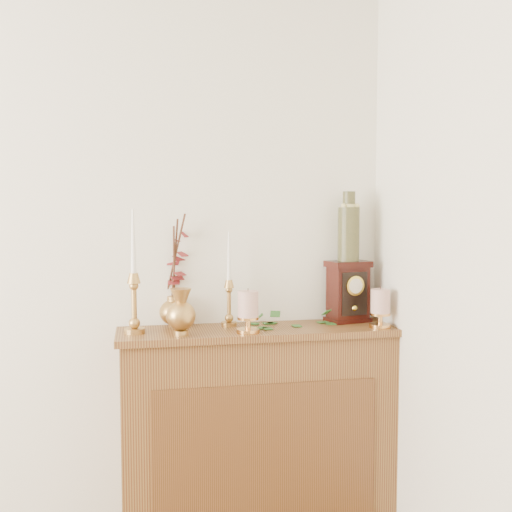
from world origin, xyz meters
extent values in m
cube|color=brown|center=(1.40, 2.10, 0.45)|extent=(1.20, 0.30, 0.90)
cube|color=brown|center=(1.40, 1.95, 0.41)|extent=(0.96, 0.01, 0.63)
cube|color=brown|center=(1.40, 2.10, 0.92)|extent=(1.24, 0.34, 0.03)
cylinder|color=tan|center=(0.86, 2.08, 0.94)|extent=(0.09, 0.09, 0.02)
sphere|color=tan|center=(0.86, 2.08, 0.97)|extent=(0.05, 0.05, 0.05)
cylinder|color=tan|center=(0.86, 2.08, 1.05)|extent=(0.02, 0.02, 0.15)
sphere|color=tan|center=(0.86, 2.08, 1.13)|extent=(0.04, 0.04, 0.04)
cone|color=tan|center=(0.86, 2.08, 1.16)|extent=(0.06, 0.06, 0.04)
cone|color=white|center=(0.86, 2.08, 1.32)|extent=(0.02, 0.02, 0.27)
cylinder|color=tan|center=(1.28, 2.17, 0.94)|extent=(0.07, 0.07, 0.02)
sphere|color=tan|center=(1.28, 2.17, 0.97)|extent=(0.04, 0.04, 0.04)
cylinder|color=tan|center=(1.28, 2.17, 1.03)|extent=(0.02, 0.02, 0.12)
sphere|color=tan|center=(1.28, 2.17, 1.09)|extent=(0.03, 0.03, 0.03)
cone|color=tan|center=(1.28, 2.17, 1.12)|extent=(0.05, 0.05, 0.04)
cone|color=white|center=(1.28, 2.17, 1.24)|extent=(0.02, 0.02, 0.22)
cylinder|color=tan|center=(1.05, 2.00, 0.94)|extent=(0.06, 0.06, 0.02)
sphere|color=tan|center=(1.05, 2.00, 1.01)|extent=(0.12, 0.12, 0.12)
cone|color=tan|center=(1.05, 2.00, 1.10)|extent=(0.09, 0.09, 0.06)
cylinder|color=tan|center=(1.04, 2.21, 0.93)|extent=(0.06, 0.06, 0.01)
ellipsoid|color=tan|center=(1.04, 2.21, 0.99)|extent=(0.14, 0.14, 0.12)
cylinder|color=tan|center=(1.04, 2.21, 1.05)|extent=(0.07, 0.07, 0.02)
cylinder|color=#472819|center=(1.04, 2.22, 1.22)|extent=(0.01, 0.09, 0.32)
cylinder|color=#472819|center=(1.04, 2.22, 1.23)|extent=(0.03, 0.07, 0.36)
cylinder|color=#472819|center=(1.04, 2.22, 1.25)|extent=(0.09, 0.10, 0.38)
cylinder|color=#D5944A|center=(1.33, 2.00, 0.94)|extent=(0.10, 0.10, 0.02)
cylinder|color=#D5944A|center=(1.33, 2.00, 0.97)|extent=(0.02, 0.02, 0.04)
cylinder|color=#D5944A|center=(1.33, 2.00, 0.99)|extent=(0.09, 0.09, 0.01)
cylinder|color=beige|center=(1.33, 2.00, 1.05)|extent=(0.09, 0.09, 0.11)
cylinder|color=#472819|center=(1.33, 2.00, 1.11)|extent=(0.00, 0.00, 0.01)
cylinder|color=#D5944A|center=(1.93, 2.00, 0.94)|extent=(0.09, 0.09, 0.02)
cylinder|color=#D5944A|center=(1.93, 2.00, 0.97)|extent=(0.02, 0.02, 0.04)
cylinder|color=#D5944A|center=(1.93, 2.00, 0.99)|extent=(0.09, 0.09, 0.01)
cylinder|color=beige|center=(1.93, 2.00, 1.05)|extent=(0.08, 0.08, 0.11)
cylinder|color=#472819|center=(1.93, 2.00, 1.11)|extent=(0.00, 0.00, 0.01)
cube|color=#2D6426|center=(1.52, 2.18, 0.93)|extent=(0.06, 0.06, 0.00)
cube|color=#2D6426|center=(1.37, 2.16, 0.93)|extent=(0.04, 0.05, 0.00)
cube|color=#2D6426|center=(1.44, 2.06, 0.93)|extent=(0.05, 0.06, 0.00)
cube|color=#2D6426|center=(1.42, 2.10, 0.93)|extent=(0.06, 0.06, 0.00)
cube|color=#2D6426|center=(1.54, 2.06, 0.93)|extent=(0.06, 0.05, 0.00)
cube|color=#2D6426|center=(1.40, 2.08, 0.93)|extent=(0.06, 0.05, 0.00)
cube|color=#2D6426|center=(1.58, 2.16, 0.93)|extent=(0.05, 0.05, 0.00)
cube|color=#2D6426|center=(1.66, 2.11, 0.93)|extent=(0.04, 0.05, 0.00)
cube|color=#2D6426|center=(1.40, 2.14, 0.93)|extent=(0.06, 0.06, 0.00)
cube|color=#2D6426|center=(1.41, 2.12, 0.98)|extent=(0.03, 0.05, 0.02)
cube|color=#2D6426|center=(1.46, 2.06, 1.00)|extent=(0.05, 0.05, 0.02)
cube|color=#2D6426|center=(1.71, 2.11, 0.99)|extent=(0.05, 0.05, 0.02)
cube|color=black|center=(1.84, 2.17, 0.94)|extent=(0.21, 0.17, 0.02)
cube|color=black|center=(1.84, 2.17, 1.06)|extent=(0.19, 0.15, 0.25)
cube|color=black|center=(1.84, 2.17, 1.20)|extent=(0.21, 0.17, 0.03)
cube|color=black|center=(1.85, 2.11, 1.07)|extent=(0.13, 0.03, 0.20)
cylinder|color=yellow|center=(1.85, 2.11, 1.11)|extent=(0.09, 0.03, 0.09)
cylinder|color=silver|center=(1.85, 2.11, 1.11)|extent=(0.07, 0.02, 0.07)
sphere|color=yellow|center=(1.85, 2.12, 1.00)|extent=(0.03, 0.03, 0.03)
cylinder|color=#183122|center=(1.84, 2.17, 1.34)|extent=(0.10, 0.10, 0.25)
cylinder|color=#183122|center=(1.84, 2.17, 1.49)|extent=(0.06, 0.06, 0.08)
cylinder|color=#CABF74|center=(1.84, 2.17, 1.47)|extent=(0.07, 0.07, 0.02)
camera|label=1|loc=(0.88, -0.46, 1.45)|focal=42.00mm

